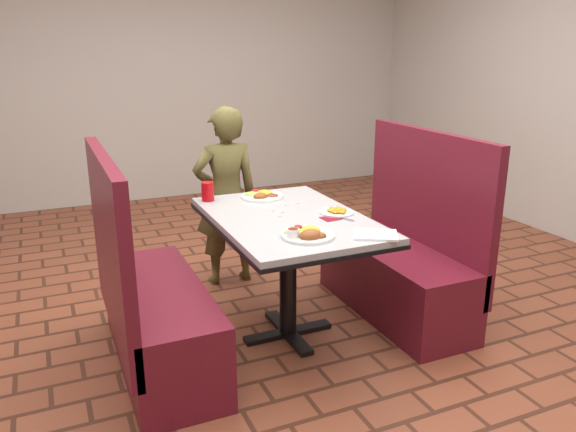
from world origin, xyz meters
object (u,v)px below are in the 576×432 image
at_px(booth_bench_left, 151,309).
at_px(far_dinner_plate, 262,194).
at_px(red_tumbler, 208,191).
at_px(plantain_plate, 337,212).
at_px(booth_bench_right, 401,264).
at_px(diner_person, 226,197).
at_px(near_dinner_plate, 307,232).
at_px(dining_table, 288,232).

relative_size(booth_bench_left, far_dinner_plate, 4.52).
relative_size(booth_bench_left, red_tumbler, 10.23).
bearing_deg(far_dinner_plate, plantain_plate, -62.30).
height_order(booth_bench_left, booth_bench_right, same).
bearing_deg(far_dinner_plate, red_tumbler, 168.47).
bearing_deg(plantain_plate, booth_bench_right, 7.53).
relative_size(diner_person, near_dinner_plate, 4.73).
distance_m(far_dinner_plate, plantain_plate, 0.57).
bearing_deg(booth_bench_left, dining_table, 0.00).
xyz_separation_m(booth_bench_left, far_dinner_plate, (0.81, 0.43, 0.44)).
height_order(booth_bench_left, near_dinner_plate, booth_bench_left).
bearing_deg(diner_person, plantain_plate, 110.69).
relative_size(booth_bench_right, near_dinner_plate, 4.43).
xyz_separation_m(booth_bench_left, plantain_plate, (1.07, -0.07, 0.43)).
xyz_separation_m(near_dinner_plate, far_dinner_plate, (0.07, 0.81, -0.01)).
distance_m(dining_table, near_dinner_plate, 0.40).
height_order(booth_bench_right, near_dinner_plate, booth_bench_right).
height_order(plantain_plate, red_tumbler, red_tumbler).
relative_size(booth_bench_left, plantain_plate, 6.21).
distance_m(diner_person, far_dinner_plate, 0.52).
xyz_separation_m(dining_table, plantain_plate, (0.27, -0.07, 0.11)).
xyz_separation_m(booth_bench_right, red_tumbler, (-1.12, 0.50, 0.48)).
relative_size(near_dinner_plate, far_dinner_plate, 1.02).
relative_size(plantain_plate, red_tumbler, 1.65).
distance_m(booth_bench_left, red_tumbler, 0.84).
bearing_deg(plantain_plate, dining_table, 165.77).
xyz_separation_m(near_dinner_plate, plantain_plate, (0.33, 0.30, -0.02)).
distance_m(dining_table, far_dinner_plate, 0.45).
xyz_separation_m(dining_table, far_dinner_plate, (0.01, 0.43, 0.12)).
xyz_separation_m(booth_bench_left, near_dinner_plate, (0.74, -0.37, 0.45)).
height_order(dining_table, booth_bench_right, booth_bench_right).
relative_size(booth_bench_right, red_tumbler, 10.23).
relative_size(dining_table, red_tumbler, 10.33).
relative_size(dining_table, diner_person, 0.95).
bearing_deg(far_dinner_plate, diner_person, 99.19).
height_order(booth_bench_right, far_dinner_plate, booth_bench_right).
distance_m(booth_bench_right, plantain_plate, 0.68).
bearing_deg(diner_person, dining_table, 96.02).
bearing_deg(diner_person, far_dinner_plate, 100.88).
relative_size(far_dinner_plate, red_tumbler, 2.26).
distance_m(booth_bench_left, plantain_plate, 1.16).
relative_size(booth_bench_left, diner_person, 0.94).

